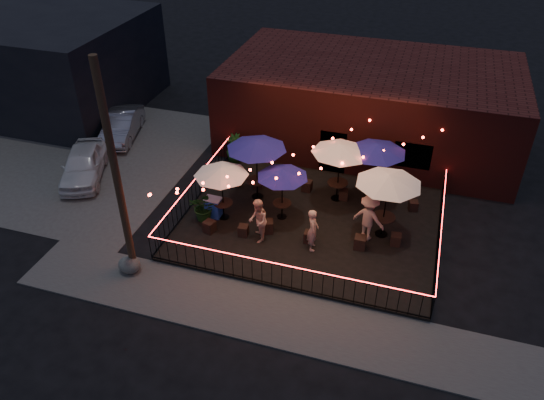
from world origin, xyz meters
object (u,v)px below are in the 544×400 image
at_px(cafe_table_2, 282,174).
at_px(cooler, 213,207).
at_px(utility_pole, 116,177).
at_px(cafe_table_5, 377,149).
at_px(cafe_table_3, 341,149).
at_px(cafe_table_4, 389,180).
at_px(boulder, 129,265).
at_px(cafe_table_1, 257,145).
at_px(cafe_table_0, 221,172).

height_order(cafe_table_2, cooler, cafe_table_2).
bearing_deg(utility_pole, cafe_table_5, 42.92).
relative_size(cafe_table_3, cafe_table_5, 0.93).
xyz_separation_m(cafe_table_4, boulder, (-8.35, -4.74, -2.32)).
height_order(utility_pole, cafe_table_4, utility_pole).
xyz_separation_m(cafe_table_1, cafe_table_2, (1.43, -1.09, -0.46)).
relative_size(cafe_table_1, cafe_table_2, 1.22).
xyz_separation_m(cooler, boulder, (-1.64, -3.88, -0.26)).
height_order(cafe_table_0, boulder, cafe_table_0).
xyz_separation_m(utility_pole, cafe_table_0, (1.98, 3.78, -1.68)).
height_order(cafe_table_3, boulder, cafe_table_3).
height_order(utility_pole, cafe_table_0, utility_pole).
bearing_deg(cafe_table_5, cafe_table_4, -72.43).
distance_m(cafe_table_0, cooler, 1.78).
relative_size(utility_pole, cafe_table_2, 3.54).
distance_m(cafe_table_1, cafe_table_4, 5.55).
relative_size(cafe_table_3, cafe_table_4, 0.89).
relative_size(cafe_table_0, boulder, 3.32).
relative_size(cafe_table_2, cafe_table_4, 0.72).
height_order(cafe_table_4, boulder, cafe_table_4).
height_order(cafe_table_2, cafe_table_4, cafe_table_4).
relative_size(cafe_table_0, cafe_table_4, 0.90).
xyz_separation_m(cafe_table_1, cafe_table_3, (3.29, 0.89, -0.10)).
bearing_deg(cafe_table_0, cafe_table_3, 33.50).
height_order(cafe_table_1, cafe_table_5, cafe_table_1).
relative_size(cafe_table_0, cooler, 3.29).
bearing_deg(cafe_table_5, cafe_table_3, -161.20).
height_order(cafe_table_5, boulder, cafe_table_5).
bearing_deg(cafe_table_5, utility_pole, -137.08).
bearing_deg(cafe_table_1, cafe_table_2, -37.27).
distance_m(cafe_table_4, cooler, 7.07).
bearing_deg(cafe_table_2, cafe_table_3, 46.79).
bearing_deg(cafe_table_4, cafe_table_0, -172.56).
bearing_deg(cafe_table_1, boulder, -116.68).
relative_size(cafe_table_5, cooler, 3.51).
bearing_deg(cafe_table_3, cafe_table_0, -146.50).
height_order(cafe_table_0, cafe_table_3, cafe_table_3).
xyz_separation_m(cafe_table_1, cafe_table_4, (5.46, -1.01, -0.02)).
xyz_separation_m(cafe_table_2, cafe_table_5, (3.28, 2.46, 0.35)).
relative_size(utility_pole, cooler, 9.23).
bearing_deg(cafe_table_5, cooler, -151.46).
height_order(cafe_table_0, cafe_table_1, cafe_table_1).
relative_size(cafe_table_4, boulder, 3.68).
distance_m(cafe_table_2, cafe_table_5, 4.11).
distance_m(utility_pole, cafe_table_1, 6.42).
relative_size(cafe_table_3, boulder, 3.28).
height_order(cafe_table_2, boulder, cafe_table_2).
bearing_deg(cooler, cafe_table_5, 30.33).
relative_size(cafe_table_1, cafe_table_4, 0.87).
xyz_separation_m(utility_pole, cafe_table_2, (4.24, 4.53, -1.79)).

